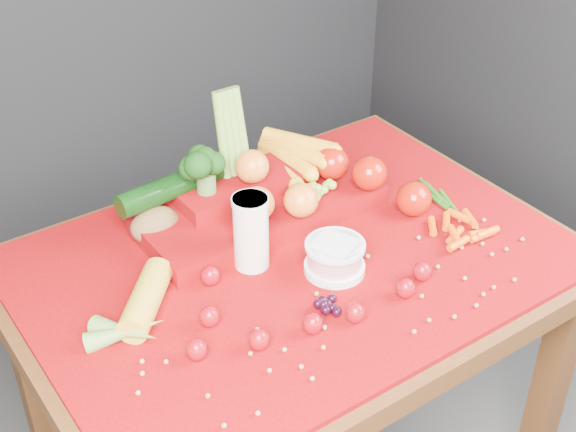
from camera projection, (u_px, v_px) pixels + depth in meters
table at (293, 298)px, 1.66m from camera, size 1.10×0.80×0.75m
red_cloth at (294, 259)px, 1.61m from camera, size 1.05×0.75×0.01m
milk_glass at (251, 230)px, 1.54m from camera, size 0.07×0.07×0.16m
yogurt_bowl at (335, 256)px, 1.55m from camera, size 0.12×0.12×0.07m
strawberry_scatter at (281, 309)px, 1.44m from camera, size 0.54×0.28×0.04m
dark_grape_cluster at (333, 305)px, 1.46m from camera, size 0.06×0.05×0.03m
soybean_scatter at (357, 309)px, 1.47m from camera, size 0.84×0.24×0.01m
corn_ear at (132, 322)px, 1.41m from camera, size 0.27×0.26×0.06m
potato at (155, 225)px, 1.63m from camera, size 0.11×0.08×0.07m
baby_carrot_pile at (460, 229)px, 1.66m from camera, size 0.18×0.17×0.03m
green_bean_pile at (438, 197)px, 1.78m from camera, size 0.14×0.12×0.01m
produce_mound at (267, 191)px, 1.69m from camera, size 0.60×0.37×0.27m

